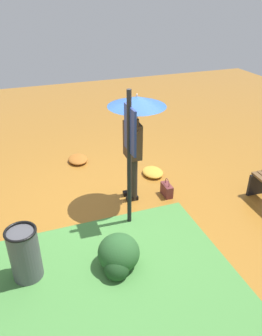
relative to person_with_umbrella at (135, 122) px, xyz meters
The scene contains 8 objects.
ground_plane 1.59m from the person_with_umbrella, 61.02° to the right, with size 18.00×18.00×0.00m, color #9E6623.
person_with_umbrella is the anchor object (origin of this frame).
info_sign_post 0.73m from the person_with_umbrella, 26.38° to the right, with size 0.44×0.07×2.30m.
handbag 1.56m from the person_with_umbrella, 81.28° to the left, with size 0.30×0.14×0.37m.
trash_bin 2.66m from the person_with_umbrella, 57.33° to the right, with size 0.42×0.42×0.83m.
shrub_cluster 2.19m from the person_with_umbrella, 27.64° to the right, with size 0.65×0.59×0.53m.
leaf_pile_near_person 1.80m from the person_with_umbrella, 136.63° to the left, with size 0.53×0.42×0.12m.
leaf_pile_by_bench 2.48m from the person_with_umbrella, 159.45° to the right, with size 0.54×0.43×0.12m.
Camera 1 is at (4.63, -1.49, 3.53)m, focal length 35.00 mm.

